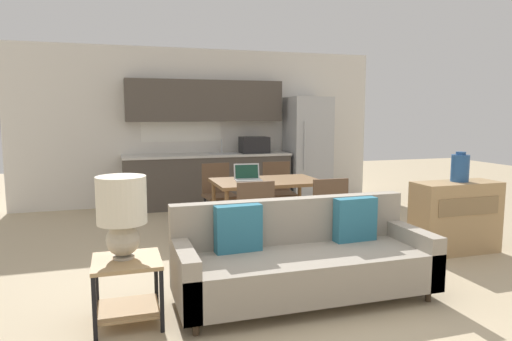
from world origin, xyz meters
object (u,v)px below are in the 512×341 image
(dining_table, at_px, (267,186))
(dining_chair_far_right, at_px, (278,190))
(dining_chair_far_left, at_px, (219,192))
(laptop, at_px, (248,176))
(refrigerator, at_px, (307,149))
(couch, at_px, (302,260))
(dining_chair_near_left, at_px, (252,216))
(side_table, at_px, (127,280))
(dining_chair_near_right, at_px, (326,212))
(credenza, at_px, (455,217))
(vase, at_px, (460,168))
(table_lamp, at_px, (122,210))

(dining_table, height_order, dining_chair_far_right, dining_chair_far_right)
(dining_chair_far_left, relative_size, laptop, 2.59)
(refrigerator, relative_size, couch, 0.86)
(refrigerator, bearing_deg, dining_chair_far_left, -143.06)
(dining_chair_far_left, bearing_deg, dining_chair_near_left, -95.81)
(side_table, height_order, dining_chair_near_right, dining_chair_near_right)
(credenza, height_order, dining_chair_far_left, dining_chair_far_left)
(couch, xyz_separation_m, credenza, (2.20, 0.69, 0.08))
(refrigerator, xyz_separation_m, side_table, (-3.29, -4.14, -0.60))
(side_table, distance_m, laptop, 2.48)
(couch, distance_m, credenza, 2.30)
(dining_chair_near_right, distance_m, laptop, 1.13)
(vase, bearing_deg, dining_chair_far_right, 130.47)
(dining_chair_far_right, bearing_deg, laptop, -128.50)
(dining_table, relative_size, vase, 3.84)
(table_lamp, bearing_deg, couch, 0.86)
(dining_table, bearing_deg, refrigerator, 55.95)
(couch, distance_m, dining_chair_far_right, 2.62)
(table_lamp, bearing_deg, dining_chair_far_left, 63.12)
(dining_chair_far_left, bearing_deg, side_table, -122.32)
(side_table, bearing_deg, laptop, 51.69)
(table_lamp, relative_size, dining_chair_near_left, 0.70)
(dining_table, xyz_separation_m, couch, (-0.28, -1.78, -0.36))
(vase, bearing_deg, credenza, -154.11)
(credenza, bearing_deg, side_table, -168.49)
(couch, xyz_separation_m, dining_chair_near_right, (0.69, 0.97, 0.17))
(refrigerator, bearing_deg, credenza, -83.99)
(couch, height_order, credenza, couch)
(refrigerator, height_order, table_lamp, refrigerator)
(table_lamp, distance_m, laptop, 2.42)
(side_table, distance_m, dining_chair_far_right, 3.36)
(dining_chair_near_right, relative_size, dining_chair_far_left, 1.00)
(vase, relative_size, laptop, 0.98)
(credenza, relative_size, dining_chair_far_left, 1.12)
(refrigerator, relative_size, dining_chair_near_right, 2.10)
(credenza, bearing_deg, vase, 25.89)
(side_table, xyz_separation_m, credenza, (3.65, 0.74, 0.07))
(side_table, relative_size, vase, 1.48)
(dining_table, bearing_deg, dining_chair_near_left, -118.54)
(side_table, relative_size, dining_chair_far_right, 0.56)
(dining_chair_far_left, height_order, laptop, laptop)
(refrigerator, bearing_deg, dining_chair_near_right, -110.15)
(couch, relative_size, credenza, 2.19)
(table_lamp, distance_m, dining_chair_far_right, 3.36)
(dining_table, xyz_separation_m, table_lamp, (-1.75, -1.80, 0.18))
(couch, xyz_separation_m, side_table, (-1.45, -0.06, 0.00))
(credenza, height_order, dining_chair_near_left, dining_chair_near_left)
(dining_table, height_order, credenza, credenza)
(refrigerator, xyz_separation_m, table_lamp, (-3.31, -4.11, -0.07))
(side_table, relative_size, laptop, 1.45)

